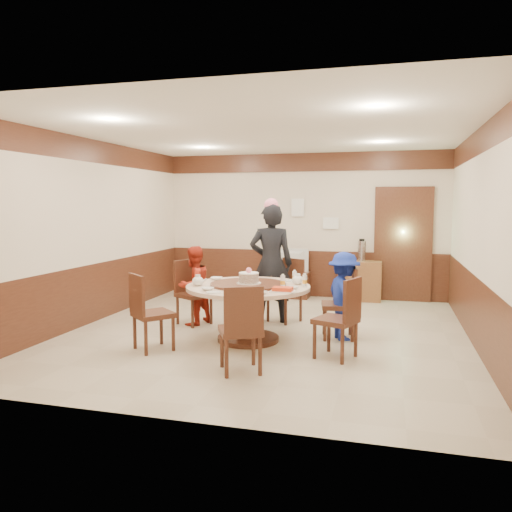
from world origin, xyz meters
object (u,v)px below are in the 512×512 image
(person_blue, at_px, (344,296))
(side_cabinet, at_px, (360,281))
(person_red, at_px, (194,286))
(banquet_table, at_px, (248,301))
(television, at_px, (288,260))
(shrimp_platter, at_px, (283,290))
(thermos, at_px, (362,251))
(person_standing, at_px, (271,263))
(birthday_cake, at_px, (249,278))
(tv_stand, at_px, (288,284))

(person_blue, distance_m, side_cabinet, 2.85)
(person_red, xyz_separation_m, side_cabinet, (2.31, 2.58, -0.22))
(person_blue, bearing_deg, person_red, 57.36)
(banquet_table, xyz_separation_m, person_red, (-1.04, 0.67, 0.06))
(television, bearing_deg, person_blue, 115.50)
(shrimp_platter, xyz_separation_m, side_cabinet, (0.72, 3.63, -0.40))
(banquet_table, xyz_separation_m, television, (-0.12, 3.22, 0.19))
(person_blue, xyz_separation_m, side_cabinet, (0.04, 2.84, -0.22))
(banquet_table, distance_m, thermos, 3.52)
(side_cabinet, bearing_deg, person_standing, -120.31)
(birthday_cake, height_order, television, birthday_cake)
(person_standing, bearing_deg, tv_stand, -97.05)
(person_standing, distance_m, person_blue, 1.43)
(person_red, xyz_separation_m, person_blue, (2.26, -0.26, -0.00))
(person_standing, height_order, tv_stand, person_standing)
(banquet_table, xyz_separation_m, person_blue, (1.22, 0.41, 0.06))
(person_red, relative_size, birthday_cake, 3.68)
(television, bearing_deg, banquet_table, 92.12)
(person_red, height_order, television, person_red)
(banquet_table, relative_size, birthday_cake, 5.07)
(person_standing, xyz_separation_m, person_red, (-1.08, -0.48, -0.31))
(shrimp_platter, bearing_deg, person_blue, 49.68)
(birthday_cake, bearing_deg, thermos, 68.78)
(person_standing, relative_size, thermos, 4.79)
(person_blue, bearing_deg, television, -0.59)
(side_cabinet, bearing_deg, birthday_cake, -110.86)
(person_red, height_order, shrimp_platter, person_red)
(person_red, distance_m, person_blue, 2.28)
(person_standing, distance_m, side_cabinet, 2.49)
(person_red, height_order, person_blue, person_red)
(side_cabinet, distance_m, thermos, 0.57)
(person_standing, xyz_separation_m, birthday_cake, (-0.02, -1.18, -0.06))
(tv_stand, bearing_deg, thermos, 1.22)
(side_cabinet, bearing_deg, person_blue, -90.90)
(person_blue, bearing_deg, side_cabinet, -26.99)
(shrimp_platter, bearing_deg, thermos, 78.47)
(person_standing, xyz_separation_m, tv_stand, (-0.16, 2.07, -0.66))
(person_standing, height_order, thermos, person_standing)
(person_red, relative_size, person_blue, 1.00)
(side_cabinet, bearing_deg, television, -178.76)
(shrimp_platter, height_order, television, television)
(banquet_table, distance_m, side_cabinet, 3.49)
(person_standing, distance_m, birthday_cake, 1.18)
(shrimp_platter, relative_size, side_cabinet, 0.37)
(banquet_table, bearing_deg, person_standing, 88.07)
(birthday_cake, relative_size, television, 0.41)
(banquet_table, distance_m, person_red, 1.24)
(tv_stand, height_order, television, television)
(tv_stand, height_order, side_cabinet, side_cabinet)
(side_cabinet, height_order, thermos, thermos)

